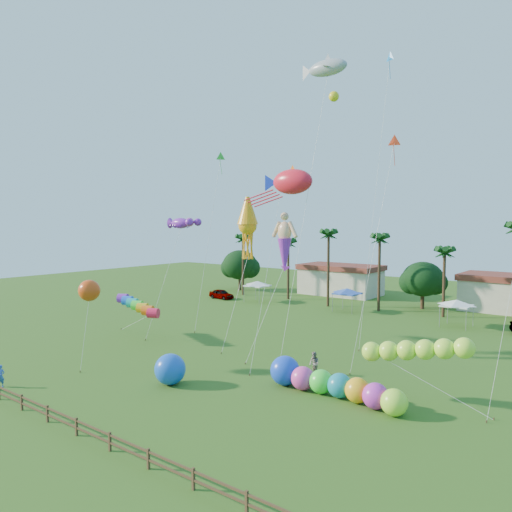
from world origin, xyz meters
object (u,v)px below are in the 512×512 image
Objects in this scene: spectator_a at (1,376)px; caterpillar_inflatable at (330,384)px; blue_ball at (170,369)px; car_a at (221,294)px; spectator_b at (314,364)px.

spectator_a is 23.12m from caterpillar_inflatable.
blue_ball is at bearing -151.28° from caterpillar_inflatable.
car_a is at bearing 126.60° from blue_ball.
blue_ball is (-7.02, -8.27, 0.23)m from spectator_b.
caterpillar_inflatable is at bearing -123.72° from car_a.
caterpillar_inflatable reaches higher than spectator_a.
blue_ball reaches higher than spectator_b.
spectator_b is 10.85m from blue_ball.
spectator_a is 22.71m from spectator_b.
spectator_b reaches higher than spectator_a.
car_a is at bearing 144.80° from caterpillar_inflatable.
car_a is 0.41× the size of caterpillar_inflatable.
car_a is at bearing 70.61° from spectator_a.
spectator_b is 4.70m from caterpillar_inflatable.
spectator_b is at bearing 137.39° from caterpillar_inflatable.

